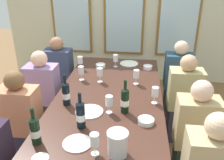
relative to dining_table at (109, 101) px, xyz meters
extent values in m
plane|color=brown|center=(0.00, 0.00, -0.68)|extent=(12.00, 12.00, 0.00)
cube|color=beige|center=(0.00, 2.16, 0.77)|extent=(4.32, 0.06, 2.90)
cube|color=brown|center=(-0.95, 2.12, 0.77)|extent=(0.72, 0.03, 1.88)
cube|color=silver|center=(-0.95, 2.10, 0.77)|extent=(0.64, 0.01, 1.80)
cube|color=brown|center=(0.00, 2.12, 0.77)|extent=(0.72, 0.03, 1.88)
cube|color=silver|center=(0.00, 2.10, 0.77)|extent=(0.64, 0.01, 1.80)
cube|color=brown|center=(0.95, 2.12, 0.77)|extent=(0.72, 0.03, 1.88)
cube|color=silver|center=(0.95, 2.10, 0.77)|extent=(0.64, 0.01, 1.80)
cube|color=#43261D|center=(0.00, 0.00, 0.04)|extent=(1.12, 2.36, 0.04)
cube|color=#43261D|center=(-0.46, 1.09, -0.33)|extent=(0.07, 0.07, 0.70)
cube|color=#43261D|center=(0.46, 1.09, -0.33)|extent=(0.07, 0.07, 0.70)
cylinder|color=white|center=(-0.14, -0.35, 0.07)|extent=(0.27, 0.27, 0.01)
cylinder|color=white|center=(-0.14, -0.81, 0.07)|extent=(0.23, 0.23, 0.01)
cylinder|color=white|center=(0.16, 0.97, 0.07)|extent=(0.26, 0.26, 0.01)
cylinder|color=silver|center=(0.18, -0.89, 0.15)|extent=(0.14, 0.14, 0.17)
cylinder|color=silver|center=(0.18, -0.89, 0.24)|extent=(0.16, 0.16, 0.02)
cylinder|color=black|center=(-0.16, -0.59, 0.17)|extent=(0.08, 0.07, 0.22)
cone|color=black|center=(-0.16, -0.59, 0.30)|extent=(0.08, 0.07, 0.02)
cylinder|color=black|center=(-0.16, -0.59, 0.35)|extent=(0.03, 0.03, 0.08)
cylinder|color=white|center=(-0.16, -0.59, 0.16)|extent=(0.08, 0.08, 0.06)
cylinder|color=black|center=(0.19, -0.31, 0.18)|extent=(0.08, 0.07, 0.23)
cone|color=black|center=(0.19, -0.31, 0.30)|extent=(0.08, 0.07, 0.02)
cylinder|color=black|center=(0.19, -0.31, 0.35)|extent=(0.03, 0.03, 0.08)
cylinder|color=white|center=(0.19, -0.31, 0.16)|extent=(0.08, 0.08, 0.06)
cylinder|color=black|center=(-0.45, -0.83, 0.17)|extent=(0.07, 0.07, 0.21)
cone|color=black|center=(-0.45, -0.83, 0.28)|extent=(0.07, 0.07, 0.02)
cylinder|color=black|center=(-0.45, -0.83, 0.33)|extent=(0.03, 0.03, 0.08)
cylinder|color=silver|center=(-0.45, -0.83, 0.16)|extent=(0.08, 0.08, 0.06)
cylinder|color=black|center=(-0.39, -0.23, 0.17)|extent=(0.07, 0.07, 0.22)
cone|color=black|center=(-0.39, -0.23, 0.29)|extent=(0.07, 0.07, 0.02)
cylinder|color=black|center=(-0.39, -0.23, 0.34)|extent=(0.03, 0.03, 0.08)
cylinder|color=white|center=(-0.39, -0.23, 0.16)|extent=(0.08, 0.08, 0.06)
cylinder|color=white|center=(-0.22, 0.80, 0.09)|extent=(0.13, 0.13, 0.05)
cylinder|color=white|center=(0.42, 0.81, 0.09)|extent=(0.12, 0.12, 0.05)
cylinder|color=white|center=(0.39, -0.47, 0.08)|extent=(0.14, 0.14, 0.04)
cylinder|color=white|center=(-0.15, 0.33, 0.06)|extent=(0.06, 0.06, 0.00)
cylinder|color=white|center=(-0.15, 0.33, 0.10)|extent=(0.01, 0.01, 0.07)
cylinder|color=white|center=(-0.15, 0.33, 0.19)|extent=(0.07, 0.07, 0.09)
cylinder|color=white|center=(0.01, -0.90, 0.06)|extent=(0.06, 0.06, 0.00)
cylinder|color=white|center=(0.01, -0.90, 0.10)|extent=(0.01, 0.01, 0.07)
cylinder|color=white|center=(0.01, -0.90, 0.19)|extent=(0.07, 0.07, 0.09)
cylinder|color=beige|center=(0.01, -0.90, 0.16)|extent=(0.06, 0.06, 0.04)
cylinder|color=white|center=(-0.47, 0.71, 0.06)|extent=(0.06, 0.06, 0.00)
cylinder|color=white|center=(-0.47, 0.71, 0.10)|extent=(0.01, 0.01, 0.07)
cylinder|color=white|center=(-0.47, 0.71, 0.19)|extent=(0.07, 0.07, 0.09)
cylinder|color=white|center=(0.05, -0.33, 0.06)|extent=(0.06, 0.06, 0.00)
cylinder|color=white|center=(0.05, -0.33, 0.10)|extent=(0.01, 0.01, 0.07)
cylinder|color=white|center=(0.05, -0.33, 0.19)|extent=(0.07, 0.07, 0.09)
cylinder|color=#590C19|center=(0.05, -0.33, 0.16)|extent=(0.06, 0.06, 0.03)
cylinder|color=white|center=(0.47, -0.11, 0.06)|extent=(0.06, 0.06, 0.00)
cylinder|color=white|center=(0.47, -0.11, 0.10)|extent=(0.01, 0.01, 0.07)
cylinder|color=white|center=(0.47, -0.11, 0.19)|extent=(0.07, 0.07, 0.09)
cylinder|color=maroon|center=(0.47, -0.11, 0.16)|extent=(0.06, 0.06, 0.03)
cylinder|color=white|center=(0.28, 0.32, 0.06)|extent=(0.06, 0.06, 0.00)
cylinder|color=white|center=(0.28, 0.32, 0.10)|extent=(0.01, 0.01, 0.07)
cylinder|color=white|center=(0.28, 0.32, 0.19)|extent=(0.07, 0.07, 0.09)
cylinder|color=maroon|center=(0.28, 0.32, 0.15)|extent=(0.06, 0.06, 0.02)
cylinder|color=white|center=(-0.38, 0.36, 0.06)|extent=(0.06, 0.06, 0.00)
cylinder|color=white|center=(-0.38, 0.36, 0.10)|extent=(0.01, 0.01, 0.07)
cylinder|color=white|center=(-0.38, 0.36, 0.19)|extent=(0.07, 0.07, 0.09)
cylinder|color=beige|center=(-0.38, 0.36, 0.15)|extent=(0.06, 0.06, 0.02)
cylinder|color=white|center=(-0.02, 0.84, 0.06)|extent=(0.06, 0.06, 0.00)
cylinder|color=white|center=(-0.02, 0.84, 0.10)|extent=(0.01, 0.01, 0.07)
cylinder|color=white|center=(-0.02, 0.84, 0.19)|extent=(0.07, 0.07, 0.09)
cube|color=#2D293D|center=(-0.85, -0.32, -0.45)|extent=(0.32, 0.24, 0.45)
cube|color=tan|center=(-0.85, -0.32, 0.01)|extent=(0.38, 0.24, 0.48)
sphere|color=brown|center=(-0.85, -0.32, 0.34)|extent=(0.19, 0.19, 0.19)
cube|color=tan|center=(0.85, -0.34, 0.01)|extent=(0.38, 0.24, 0.48)
sphere|color=beige|center=(0.85, -0.34, 0.34)|extent=(0.19, 0.19, 0.19)
cube|color=#242E38|center=(-0.85, 0.92, -0.45)|extent=(0.32, 0.24, 0.45)
cube|color=#353F5D|center=(-0.85, 0.92, 0.01)|extent=(0.38, 0.24, 0.48)
sphere|color=#A57051|center=(-0.85, 0.92, 0.34)|extent=(0.19, 0.19, 0.19)
cube|color=#29393D|center=(0.85, 0.92, -0.45)|extent=(0.32, 0.24, 0.45)
cube|color=navy|center=(0.85, 0.92, 0.01)|extent=(0.38, 0.24, 0.48)
sphere|color=beige|center=(0.85, 0.92, 0.34)|extent=(0.19, 0.19, 0.19)
cube|color=#2F2630|center=(-0.85, 0.28, -0.45)|extent=(0.32, 0.24, 0.45)
cube|color=#9478AB|center=(-0.85, 0.28, 0.01)|extent=(0.38, 0.24, 0.48)
sphere|color=beige|center=(-0.85, 0.28, 0.34)|extent=(0.19, 0.19, 0.19)
cube|color=#332E43|center=(0.85, 0.34, -0.45)|extent=(0.32, 0.24, 0.45)
cube|color=tan|center=(0.85, 0.34, 0.01)|extent=(0.38, 0.24, 0.48)
sphere|color=tan|center=(0.85, 0.34, 0.34)|extent=(0.19, 0.19, 0.19)
sphere|color=beige|center=(0.85, -0.85, 0.34)|extent=(0.19, 0.19, 0.19)
camera|label=1|loc=(0.30, -2.28, 1.29)|focal=39.23mm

